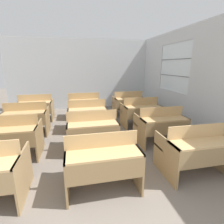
% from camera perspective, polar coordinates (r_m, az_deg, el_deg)
% --- Properties ---
extents(wall_back, '(5.88, 0.06, 2.90)m').
position_cam_1_polar(wall_back, '(7.68, -10.24, 11.99)').
color(wall_back, silver).
rests_on(wall_back, ground_plane).
extents(wall_right_with_window, '(0.06, 7.06, 2.90)m').
position_cam_1_polar(wall_right_with_window, '(5.15, 26.76, 8.87)').
color(wall_right_with_window, silver).
rests_on(wall_right_with_window, ground_plane).
extents(bench_front_center, '(1.08, 0.81, 0.89)m').
position_cam_1_polar(bench_front_center, '(2.73, -3.25, -15.44)').
color(bench_front_center, '#94754B').
rests_on(bench_front_center, ground_plane).
extents(bench_front_right, '(1.08, 0.81, 0.89)m').
position_cam_1_polar(bench_front_right, '(3.35, 25.42, -10.88)').
color(bench_front_right, '#98794F').
rests_on(bench_front_right, ground_plane).
extents(bench_second_left, '(1.08, 0.81, 0.89)m').
position_cam_1_polar(bench_second_left, '(4.07, -30.11, -6.93)').
color(bench_second_left, olive).
rests_on(bench_second_left, ground_plane).
extents(bench_second_center, '(1.08, 0.81, 0.89)m').
position_cam_1_polar(bench_second_center, '(3.88, -6.41, -5.90)').
color(bench_second_center, '#997A50').
rests_on(bench_second_center, ground_plane).
extents(bench_second_right, '(1.08, 0.81, 0.89)m').
position_cam_1_polar(bench_second_right, '(4.34, 15.57, -4.07)').
color(bench_second_right, '#94754B').
rests_on(bench_second_right, ground_plane).
extents(bench_third_left, '(1.08, 0.81, 0.89)m').
position_cam_1_polar(bench_third_left, '(5.22, -26.14, -1.86)').
color(bench_third_left, olive).
rests_on(bench_third_left, ground_plane).
extents(bench_third_center, '(1.08, 0.81, 0.89)m').
position_cam_1_polar(bench_third_center, '(5.09, -8.09, -0.82)').
color(bench_third_center, '#9A7B51').
rests_on(bench_third_center, ground_plane).
extents(bench_third_right, '(1.08, 0.81, 0.89)m').
position_cam_1_polar(bench_third_right, '(5.42, 9.26, 0.11)').
color(bench_third_right, olive).
rests_on(bench_third_right, ground_plane).
extents(bench_back_left, '(1.08, 0.81, 0.89)m').
position_cam_1_polar(bench_back_left, '(6.44, -23.57, 1.41)').
color(bench_back_left, '#9A7B51').
rests_on(bench_back_left, ground_plane).
extents(bench_back_center, '(1.08, 0.81, 0.89)m').
position_cam_1_polar(bench_back_center, '(6.32, -9.06, 2.27)').
color(bench_back_center, '#95774D').
rests_on(bench_back_center, ground_plane).
extents(bench_back_right, '(1.08, 0.81, 0.89)m').
position_cam_1_polar(bench_back_right, '(6.60, 5.38, 2.94)').
color(bench_back_right, '#97784E').
rests_on(bench_back_right, ground_plane).
extents(wastepaper_bin, '(0.25, 0.25, 0.33)m').
position_cam_1_polar(wastepaper_bin, '(7.74, 10.51, 2.39)').
color(wastepaper_bin, '#1E6B33').
rests_on(wastepaper_bin, ground_plane).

